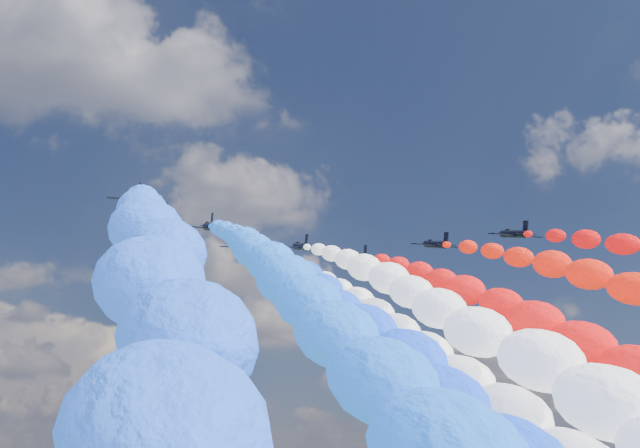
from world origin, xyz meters
name	(u,v)px	position (x,y,z in m)	size (l,w,h in m)	color
jet_0	(137,199)	(-29.40, -7.24, 93.06)	(8.36, 11.21, 2.47)	black
trail_0	(147,254)	(-29.40, -63.30, 69.86)	(6.04, 109.05, 49.72)	blue
jet_1	(209,227)	(-18.07, 3.44, 93.06)	(8.36, 11.21, 2.47)	black
trail_1	(277,296)	(-18.07, -52.61, 69.86)	(6.04, 109.05, 49.72)	blue
jet_2	(245,246)	(-10.81, 12.98, 93.06)	(8.36, 11.21, 2.47)	black
trail_2	(331,321)	(-10.81, -43.08, 69.86)	(6.04, 109.05, 49.72)	#1647F9
jet_3	(301,246)	(-1.60, 10.86, 93.06)	(8.36, 11.21, 2.47)	black
trail_3	(428,321)	(-1.60, -45.19, 69.86)	(6.04, 109.05, 49.72)	white
jet_4	(286,265)	(-1.45, 23.36, 93.06)	(8.36, 11.21, 2.47)	black
trail_4	(388,342)	(-1.45, -32.70, 69.86)	(6.04, 109.05, 49.72)	white
jet_5	(360,257)	(9.87, 14.57, 93.06)	(8.36, 11.21, 2.47)	black
trail_5	(517,333)	(9.87, -41.49, 69.86)	(6.04, 109.05, 49.72)	red
jet_6	(436,244)	(20.02, 4.03, 93.06)	(8.36, 11.21, 2.47)	black
jet_7	(514,234)	(29.91, -4.67, 93.06)	(8.36, 11.21, 2.47)	black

